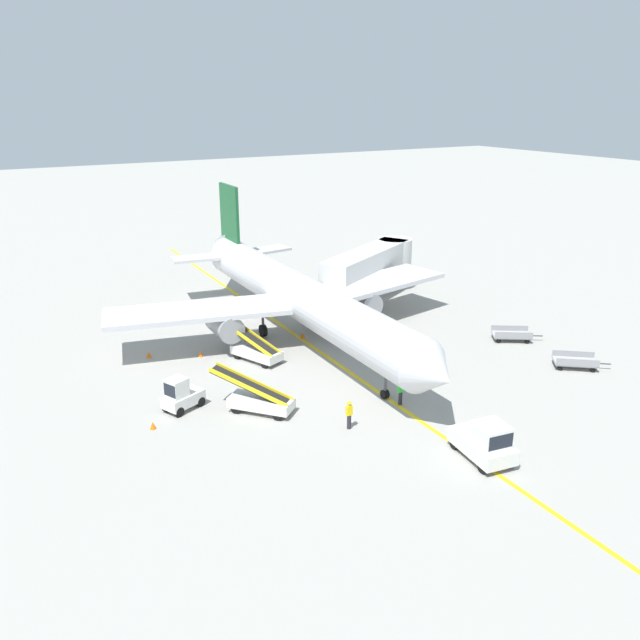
{
  "coord_description": "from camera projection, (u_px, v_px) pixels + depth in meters",
  "views": [
    {
      "loc": [
        -21.51,
        -30.75,
        17.77
      ],
      "look_at": [
        0.45,
        7.05,
        2.5
      ],
      "focal_mm": 36.43,
      "sensor_mm": 36.0,
      "label": 1
    }
  ],
  "objects": [
    {
      "name": "ground_plane",
      "position": [
        370.0,
        390.0,
        41.16
      ],
      "size": [
        300.0,
        300.0,
        0.0
      ],
      "primitive_type": "plane",
      "color": "#9E9B93"
    },
    {
      "name": "taxi_line_yellow",
      "position": [
        335.0,
        362.0,
        45.46
      ],
      "size": [
        2.45,
        79.98,
        0.01
      ],
      "primitive_type": "cube",
      "rotation": [
        0.0,
        0.0,
        -0.03
      ],
      "color": "yellow",
      "rests_on": "ground"
    },
    {
      "name": "airliner",
      "position": [
        297.0,
        295.0,
        48.9
      ],
      "size": [
        28.6,
        35.27,
        10.1
      ],
      "color": "silver",
      "rests_on": "ground"
    },
    {
      "name": "jet_bridge",
      "position": [
        374.0,
        262.0,
        58.06
      ],
      "size": [
        12.53,
        8.26,
        4.85
      ],
      "color": "silver",
      "rests_on": "ground"
    },
    {
      "name": "pushback_tug",
      "position": [
        485.0,
        442.0,
        33.04
      ],
      "size": [
        2.38,
        3.83,
        2.2
      ],
      "color": "silver",
      "rests_on": "ground"
    },
    {
      "name": "baggage_tug_near_wing",
      "position": [
        181.0,
        395.0,
        38.29
      ],
      "size": [
        2.72,
        2.13,
        2.1
      ],
      "color": "silver",
      "rests_on": "ground"
    },
    {
      "name": "belt_loader_forward_hold",
      "position": [
        255.0,
        350.0,
        45.53
      ],
      "size": [
        3.02,
        5.11,
        2.59
      ],
      "color": "silver",
      "rests_on": "ground"
    },
    {
      "name": "belt_loader_aft_hold",
      "position": [
        259.0,
        400.0,
        38.11
      ],
      "size": [
        4.22,
        4.6,
        2.59
      ],
      "color": "silver",
      "rests_on": "ground"
    },
    {
      "name": "baggage_cart_loaded",
      "position": [
        575.0,
        362.0,
        44.33
      ],
      "size": [
        3.44,
        2.98,
        0.94
      ],
      "color": "#A5A5A8",
      "rests_on": "ground"
    },
    {
      "name": "baggage_cart_empty_trailing",
      "position": [
        512.0,
        335.0,
        49.26
      ],
      "size": [
        3.58,
        2.84,
        0.94
      ],
      "color": "#A5A5A8",
      "rests_on": "ground"
    },
    {
      "name": "ground_crew_marshaller",
      "position": [
        401.0,
        391.0,
        38.93
      ],
      "size": [
        0.36,
        0.24,
        1.7
      ],
      "color": "#26262D",
      "rests_on": "ground"
    },
    {
      "name": "ground_crew_wing_walker",
      "position": [
        349.0,
        414.0,
        36.13
      ],
      "size": [
        0.36,
        0.24,
        1.7
      ],
      "color": "#26262D",
      "rests_on": "ground"
    },
    {
      "name": "safety_cone_nose_left",
      "position": [
        425.0,
        376.0,
        42.69
      ],
      "size": [
        0.36,
        0.36,
        0.44
      ],
      "primitive_type": "cone",
      "color": "orange",
      "rests_on": "ground"
    },
    {
      "name": "safety_cone_nose_right",
      "position": [
        201.0,
        354.0,
        46.33
      ],
      "size": [
        0.36,
        0.36,
        0.44
      ],
      "primitive_type": "cone",
      "color": "orange",
      "rests_on": "ground"
    },
    {
      "name": "safety_cone_wingtip_left",
      "position": [
        153.0,
        425.0,
        36.32
      ],
      "size": [
        0.36,
        0.36,
        0.44
      ],
      "primitive_type": "cone",
      "color": "orange",
      "rests_on": "ground"
    },
    {
      "name": "safety_cone_wingtip_right",
      "position": [
        303.0,
        335.0,
        49.85
      ],
      "size": [
        0.36,
        0.36,
        0.44
      ],
      "primitive_type": "cone",
      "color": "orange",
      "rests_on": "ground"
    },
    {
      "name": "safety_cone_tail_area",
      "position": [
        149.0,
        354.0,
        46.19
      ],
      "size": [
        0.36,
        0.36,
        0.44
      ],
      "primitive_type": "cone",
      "color": "orange",
      "rests_on": "ground"
    }
  ]
}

